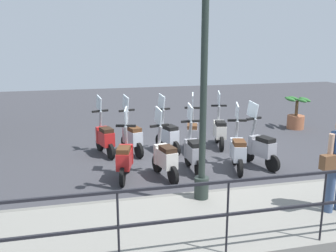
{
  "coord_description": "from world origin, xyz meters",
  "views": [
    {
      "loc": [
        -8.47,
        2.56,
        3.05
      ],
      "look_at": [
        0.2,
        0.5,
        0.9
      ],
      "focal_mm": 40.0,
      "sensor_mm": 36.0,
      "label": 1
    }
  ],
  "objects_px": {
    "lamp_post_near": "(203,100)",
    "potted_palm": "(296,116)",
    "scooter_far_1": "(192,133)",
    "scooter_near_3": "(165,157)",
    "scooter_near_2": "(193,152)",
    "scooter_near_0": "(261,147)",
    "scooter_near_1": "(238,150)",
    "scooter_far_4": "(105,137)",
    "scooter_near_4": "(125,158)",
    "scooter_far_0": "(220,130)",
    "scooter_far_2": "(168,135)",
    "scooter_far_3": "(132,136)"
  },
  "relations": [
    {
      "from": "scooter_far_2",
      "to": "scooter_near_1",
      "type": "bearing_deg",
      "value": -160.49
    },
    {
      "from": "scooter_far_4",
      "to": "scooter_far_3",
      "type": "bearing_deg",
      "value": -112.32
    },
    {
      "from": "scooter_near_0",
      "to": "scooter_far_3",
      "type": "bearing_deg",
      "value": 41.57
    },
    {
      "from": "scooter_near_3",
      "to": "scooter_near_2",
      "type": "bearing_deg",
      "value": -83.67
    },
    {
      "from": "lamp_post_near",
      "to": "scooter_far_0",
      "type": "height_order",
      "value": "lamp_post_near"
    },
    {
      "from": "scooter_near_1",
      "to": "scooter_near_2",
      "type": "bearing_deg",
      "value": 96.21
    },
    {
      "from": "scooter_near_1",
      "to": "scooter_near_3",
      "type": "bearing_deg",
      "value": 107.7
    },
    {
      "from": "lamp_post_near",
      "to": "scooter_far_2",
      "type": "distance_m",
      "value": 3.63
    },
    {
      "from": "lamp_post_near",
      "to": "scooter_near_3",
      "type": "relative_size",
      "value": 2.67
    },
    {
      "from": "scooter_far_2",
      "to": "potted_palm",
      "type": "bearing_deg",
      "value": -88.07
    },
    {
      "from": "scooter_near_3",
      "to": "scooter_far_4",
      "type": "distance_m",
      "value": 2.28
    },
    {
      "from": "potted_palm",
      "to": "scooter_near_4",
      "type": "bearing_deg",
      "value": 117.89
    },
    {
      "from": "scooter_near_0",
      "to": "scooter_near_4",
      "type": "distance_m",
      "value": 3.23
    },
    {
      "from": "scooter_near_3",
      "to": "scooter_near_1",
      "type": "bearing_deg",
      "value": -99.24
    },
    {
      "from": "scooter_far_0",
      "to": "scooter_far_1",
      "type": "xyz_separation_m",
      "value": [
        -0.14,
        0.85,
        0.0
      ]
    },
    {
      "from": "potted_palm",
      "to": "scooter_near_3",
      "type": "distance_m",
      "value": 6.31
    },
    {
      "from": "potted_palm",
      "to": "scooter_near_4",
      "type": "distance_m",
      "value": 6.97
    },
    {
      "from": "lamp_post_near",
      "to": "scooter_far_4",
      "type": "height_order",
      "value": "lamp_post_near"
    },
    {
      "from": "scooter_near_3",
      "to": "scooter_near_4",
      "type": "bearing_deg",
      "value": 67.44
    },
    {
      "from": "lamp_post_near",
      "to": "scooter_near_2",
      "type": "distance_m",
      "value": 2.3
    },
    {
      "from": "lamp_post_near",
      "to": "scooter_far_0",
      "type": "bearing_deg",
      "value": -25.85
    },
    {
      "from": "scooter_near_2",
      "to": "lamp_post_near",
      "type": "bearing_deg",
      "value": 167.76
    },
    {
      "from": "potted_palm",
      "to": "scooter_far_0",
      "type": "bearing_deg",
      "value": 113.52
    },
    {
      "from": "scooter_far_4",
      "to": "scooter_far_1",
      "type": "bearing_deg",
      "value": -109.29
    },
    {
      "from": "scooter_near_0",
      "to": "scooter_near_3",
      "type": "relative_size",
      "value": 1.0
    },
    {
      "from": "scooter_near_2",
      "to": "scooter_near_3",
      "type": "distance_m",
      "value": 0.76
    },
    {
      "from": "potted_palm",
      "to": "scooter_far_1",
      "type": "bearing_deg",
      "value": 110.85
    },
    {
      "from": "scooter_far_3",
      "to": "scooter_far_4",
      "type": "bearing_deg",
      "value": 66.28
    },
    {
      "from": "scooter_far_1",
      "to": "scooter_far_2",
      "type": "bearing_deg",
      "value": 108.65
    },
    {
      "from": "scooter_far_4",
      "to": "scooter_near_4",
      "type": "bearing_deg",
      "value": 173.29
    },
    {
      "from": "scooter_near_0",
      "to": "scooter_near_4",
      "type": "height_order",
      "value": "same"
    },
    {
      "from": "scooter_near_2",
      "to": "scooter_far_0",
      "type": "bearing_deg",
      "value": -36.67
    },
    {
      "from": "scooter_far_3",
      "to": "scooter_near_1",
      "type": "bearing_deg",
      "value": -146.89
    },
    {
      "from": "scooter_far_0",
      "to": "scooter_far_2",
      "type": "bearing_deg",
      "value": 108.36
    },
    {
      "from": "scooter_far_0",
      "to": "scooter_far_2",
      "type": "relative_size",
      "value": 1.0
    },
    {
      "from": "scooter_near_1",
      "to": "scooter_near_4",
      "type": "bearing_deg",
      "value": 103.29
    },
    {
      "from": "lamp_post_near",
      "to": "scooter_near_2",
      "type": "bearing_deg",
      "value": -12.34
    },
    {
      "from": "scooter_near_0",
      "to": "scooter_far_0",
      "type": "xyz_separation_m",
      "value": [
        1.79,
        0.35,
        0.0
      ]
    },
    {
      "from": "scooter_far_1",
      "to": "scooter_near_2",
      "type": "bearing_deg",
      "value": -178.69
    },
    {
      "from": "lamp_post_near",
      "to": "scooter_near_4",
      "type": "distance_m",
      "value": 2.51
    },
    {
      "from": "scooter_far_0",
      "to": "scooter_near_4",
      "type": "bearing_deg",
      "value": 134.85
    },
    {
      "from": "scooter_near_0",
      "to": "scooter_far_4",
      "type": "relative_size",
      "value": 1.0
    },
    {
      "from": "scooter_near_3",
      "to": "scooter_far_0",
      "type": "bearing_deg",
      "value": -57.88
    },
    {
      "from": "scooter_near_2",
      "to": "scooter_far_3",
      "type": "distance_m",
      "value": 2.03
    },
    {
      "from": "lamp_post_near",
      "to": "potted_palm",
      "type": "relative_size",
      "value": 3.88
    },
    {
      "from": "scooter_far_3",
      "to": "scooter_far_4",
      "type": "relative_size",
      "value": 1.0
    },
    {
      "from": "scooter_near_0",
      "to": "scooter_far_1",
      "type": "distance_m",
      "value": 2.03
    },
    {
      "from": "scooter_near_0",
      "to": "scooter_near_3",
      "type": "bearing_deg",
      "value": 77.29
    },
    {
      "from": "scooter_far_2",
      "to": "scooter_far_3",
      "type": "xyz_separation_m",
      "value": [
        0.07,
        0.95,
        0.0
      ]
    },
    {
      "from": "scooter_near_1",
      "to": "scooter_near_4",
      "type": "distance_m",
      "value": 2.6
    }
  ]
}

